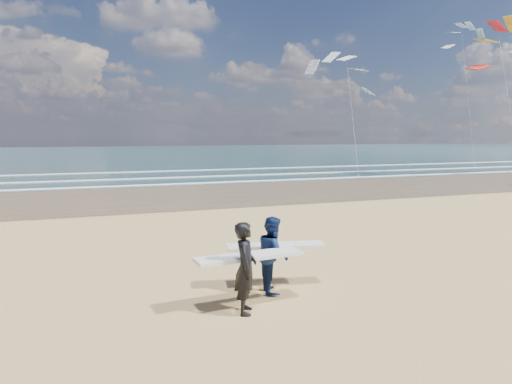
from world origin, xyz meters
name	(u,v)px	position (x,y,z in m)	size (l,w,h in m)	color
wet_sand_strip	(429,183)	(20.00, 18.00, 0.01)	(220.00, 12.00, 0.01)	#4E3B29
ocean	(222,153)	(20.00, 72.00, 0.01)	(220.00, 100.00, 0.02)	#1B3B3D
foam_breakers	(352,171)	(20.00, 28.10, 0.05)	(220.00, 11.70, 0.05)	white
surfer_near	(246,266)	(0.23, 0.12, 0.91)	(2.24, 1.08, 1.78)	black
surfer_far	(273,254)	(1.17, 1.03, 0.84)	(2.26, 1.28, 1.67)	#0C1B45
kite_0	(505,76)	(27.91, 19.33, 7.90)	(7.22, 4.89, 13.29)	slate
kite_1	(350,96)	(18.59, 26.42, 6.65)	(6.85, 4.85, 11.31)	slate
kite_5	(467,84)	(35.43, 30.79, 8.67)	(5.58, 4.71, 16.16)	slate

